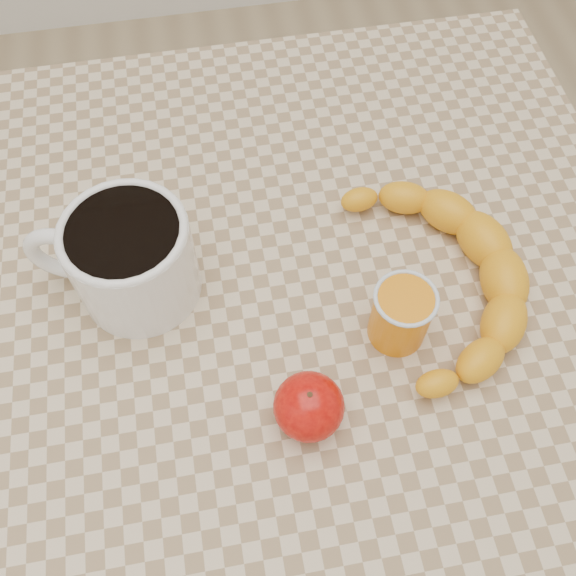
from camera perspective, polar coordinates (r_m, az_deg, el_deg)
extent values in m
plane|color=tan|center=(1.37, 0.00, -16.44)|extent=(3.00, 3.00, 0.00)
cube|color=beige|center=(0.68, 0.00, -1.69)|extent=(0.80, 0.80, 0.04)
cube|color=olive|center=(0.73, 0.00, -3.57)|extent=(0.74, 0.74, 0.06)
cylinder|color=olive|center=(1.22, -19.52, 1.66)|extent=(0.05, 0.05, 0.71)
cylinder|color=olive|center=(1.25, 13.13, 6.56)|extent=(0.05, 0.05, 0.71)
cylinder|color=white|center=(0.65, -13.60, 2.37)|extent=(0.15, 0.15, 0.10)
cylinder|color=black|center=(0.61, -14.47, 4.68)|extent=(0.11, 0.11, 0.01)
torus|color=white|center=(0.61, -14.56, 4.92)|extent=(0.12, 0.12, 0.01)
torus|color=white|center=(0.67, -19.34, 2.84)|extent=(0.08, 0.04, 0.08)
cylinder|color=orange|center=(0.62, 9.99, -2.44)|extent=(0.06, 0.06, 0.07)
torus|color=silver|center=(0.59, 10.49, -0.88)|extent=(0.06, 0.06, 0.00)
ellipsoid|color=#920405|center=(0.58, 1.87, -10.48)|extent=(0.08, 0.08, 0.06)
cylinder|color=#382311|center=(0.56, 1.94, -9.61)|extent=(0.01, 0.01, 0.01)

